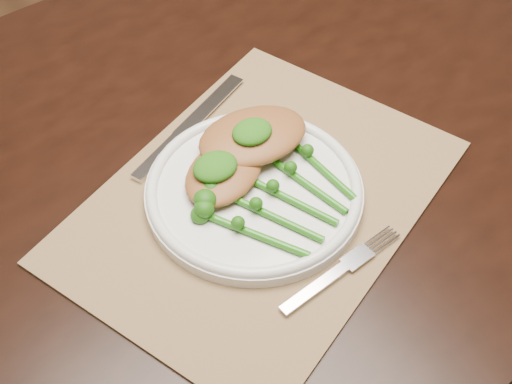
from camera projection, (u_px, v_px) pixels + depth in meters
floor at (209, 375)px, 1.54m from camera, size 4.00×4.00×0.00m
dining_table at (260, 278)px, 1.26m from camera, size 1.62×0.94×0.75m
placemat at (260, 200)px, 0.89m from camera, size 0.57×0.49×0.00m
dinner_plate at (254, 190)px, 0.88m from camera, size 0.27×0.27×0.02m
knife at (180, 135)px, 0.95m from camera, size 0.22×0.10×0.01m
fork at (348, 264)px, 0.82m from camera, size 0.18×0.03×0.01m
chicken_fillet_left at (224, 172)px, 0.88m from camera, size 0.15×0.13×0.02m
chicken_fillet_right at (253, 136)px, 0.90m from camera, size 0.16×0.12×0.03m
pesto_dollop_left at (215, 167)px, 0.86m from camera, size 0.06×0.05×0.02m
pesto_dollop_right at (252, 132)px, 0.89m from camera, size 0.05×0.04×0.02m
broccolini_bundle at (287, 198)px, 0.86m from camera, size 0.20×0.22×0.04m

